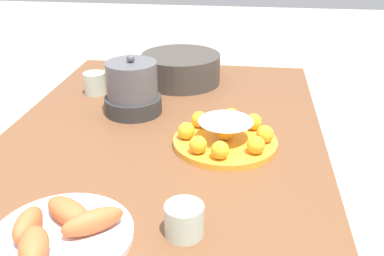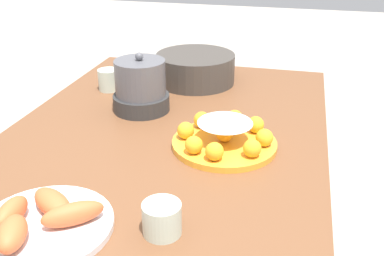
{
  "view_description": "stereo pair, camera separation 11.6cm",
  "coord_description": "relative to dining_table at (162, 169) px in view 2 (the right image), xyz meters",
  "views": [
    {
      "loc": [
        -1.05,
        -0.22,
        1.29
      ],
      "look_at": [
        -0.01,
        -0.09,
        0.79
      ],
      "focal_mm": 42.0,
      "sensor_mm": 36.0,
      "label": 1
    },
    {
      "loc": [
        -1.03,
        -0.34,
        1.29
      ],
      "look_at": [
        -0.01,
        -0.09,
        0.79
      ],
      "focal_mm": 42.0,
      "sensor_mm": 36.0,
      "label": 2
    }
  ],
  "objects": [
    {
      "name": "cup_far",
      "position": [
        0.3,
        0.28,
        0.14
      ],
      "size": [
        0.07,
        0.07,
        0.07
      ],
      "color": "beige",
      "rests_on": "dining_table"
    },
    {
      "name": "dining_table",
      "position": [
        0.0,
        0.0,
        0.0
      ],
      "size": [
        1.33,
        0.87,
        0.75
      ],
      "color": "brown",
      "rests_on": "ground_plane"
    },
    {
      "name": "serving_bowl",
      "position": [
        0.45,
        0.01,
        0.15
      ],
      "size": [
        0.28,
        0.28,
        0.1
      ],
      "color": "#3D3833",
      "rests_on": "dining_table"
    },
    {
      "name": "seafood_platter",
      "position": [
        -0.43,
        0.1,
        0.12
      ],
      "size": [
        0.26,
        0.26,
        0.06
      ],
      "color": "silver",
      "rests_on": "dining_table"
    },
    {
      "name": "sauce_bowl",
      "position": [
        0.47,
        0.25,
        0.11
      ],
      "size": [
        0.11,
        0.11,
        0.03
      ],
      "color": "tan",
      "rests_on": "dining_table"
    },
    {
      "name": "warming_pot",
      "position": [
        0.16,
        0.11,
        0.17
      ],
      "size": [
        0.17,
        0.17,
        0.18
      ],
      "color": "#2D2D2D",
      "rests_on": "dining_table"
    },
    {
      "name": "cup_near",
      "position": [
        -0.38,
        -0.12,
        0.13
      ],
      "size": [
        0.07,
        0.07,
        0.06
      ],
      "color": "beige",
      "rests_on": "dining_table"
    },
    {
      "name": "cake_plate",
      "position": [
        -0.01,
        -0.18,
        0.13
      ],
      "size": [
        0.27,
        0.27,
        0.08
      ],
      "color": "gold",
      "rests_on": "dining_table"
    }
  ]
}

